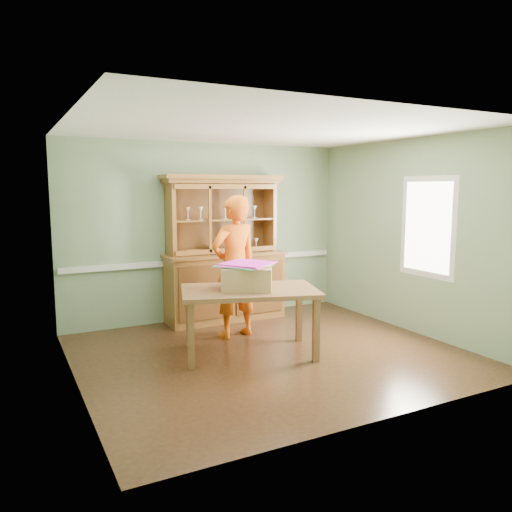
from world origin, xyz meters
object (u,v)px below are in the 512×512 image
china_hutch (224,270)px  dining_table (250,297)px  person (234,267)px  cardboard_box (247,278)px

china_hutch → dining_table: bearing=-103.3°
dining_table → person: size_ratio=0.96×
china_hutch → cardboard_box: bearing=-104.3°
dining_table → cardboard_box: cardboard_box is taller
cardboard_box → person: (0.18, 0.75, 0.02)m
cardboard_box → china_hutch: bearing=75.7°
person → cardboard_box: bearing=66.4°
china_hutch → dining_table: (-0.39, -1.63, -0.06)m
dining_table → china_hutch: bearing=94.5°
dining_table → cardboard_box: size_ratio=3.15×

